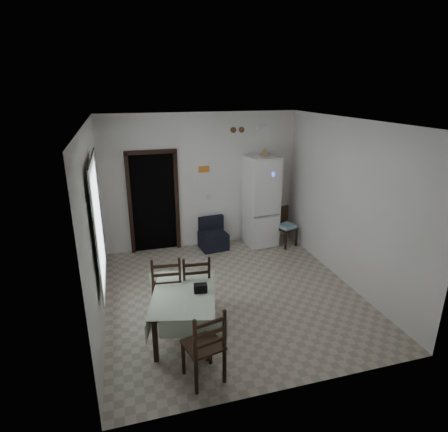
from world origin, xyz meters
TOP-DOWN VIEW (x-y plane):
  - ground at (0.00, 0.00)m, footprint 4.50×4.50m
  - ceiling at (0.00, 0.00)m, footprint 4.20×4.50m
  - wall_back at (0.00, 2.25)m, footprint 4.20×0.02m
  - wall_front at (0.00, -2.25)m, footprint 4.20×0.02m
  - wall_left at (-2.10, 0.00)m, footprint 0.02×4.50m
  - wall_right at (2.10, 0.00)m, footprint 0.02×4.50m
  - doorway at (-1.05, 2.45)m, footprint 1.06×0.52m
  - window_recess at (-2.15, -0.20)m, footprint 0.10×1.20m
  - curtain at (-2.04, -0.20)m, footprint 0.02×1.45m
  - curtain_rod at (-2.03, -0.20)m, footprint 0.02×1.60m
  - calendar at (0.05, 2.24)m, footprint 0.28×0.02m
  - calendar_image at (0.05, 2.23)m, footprint 0.24×0.01m
  - light_switch at (0.15, 2.24)m, footprint 0.08×0.02m
  - vent_left at (0.70, 2.23)m, footprint 0.12×0.03m
  - vent_right at (0.88, 2.23)m, footprint 0.12×0.03m
  - emergency_light at (1.35, 2.21)m, footprint 0.25×0.07m
  - fridge at (1.26, 1.93)m, footprint 0.70×0.70m
  - tan_cone at (1.32, 1.97)m, footprint 0.23×0.23m
  - navy_seat at (0.16, 1.93)m, footprint 0.62×0.61m
  - corner_chair at (1.76, 1.64)m, footprint 0.49×0.49m
  - dining_table at (-0.98, -0.88)m, footprint 1.15×1.47m
  - black_bag at (-0.75, -0.93)m, footprint 0.20×0.13m
  - dining_chair_far_left at (-1.15, -0.36)m, footprint 0.50×0.50m
  - dining_chair_far_right at (-0.70, -0.36)m, footprint 0.47×0.47m
  - dining_chair_near_head at (-0.91, -1.80)m, footprint 0.52×0.52m

SIDE VIEW (x-z plane):
  - ground at x=0.00m, z-range 0.00..0.00m
  - dining_table at x=-0.98m, z-range 0.00..0.67m
  - navy_seat at x=0.16m, z-range 0.00..0.68m
  - corner_chair at x=1.76m, z-range 0.00..0.88m
  - dining_chair_near_head at x=-0.91m, z-range 0.00..1.01m
  - dining_chair_far_right at x=-0.70m, z-range 0.00..1.02m
  - dining_chair_far_left at x=-1.15m, z-range 0.00..1.06m
  - black_bag at x=-0.75m, z-range 0.67..0.79m
  - fridge at x=1.26m, z-range 0.00..1.99m
  - doorway at x=-1.05m, z-range -0.05..2.17m
  - light_switch at x=0.15m, z-range 1.04..1.16m
  - wall_back at x=0.00m, z-range 0.00..2.90m
  - wall_front at x=0.00m, z-range 0.00..2.90m
  - wall_left at x=-2.10m, z-range 0.00..2.90m
  - wall_right at x=2.10m, z-range 0.00..2.90m
  - window_recess at x=-2.15m, z-range 0.75..2.35m
  - curtain at x=-2.04m, z-range 0.62..2.48m
  - calendar at x=0.05m, z-range 1.42..1.82m
  - calendar_image at x=0.05m, z-range 1.65..1.79m
  - tan_cone at x=1.32m, z-range 1.99..2.17m
  - curtain_rod at x=-2.03m, z-range 2.49..2.51m
  - vent_left at x=0.70m, z-range 2.46..2.58m
  - vent_right at x=0.88m, z-range 2.46..2.58m
  - emergency_light at x=1.35m, z-range 2.50..2.59m
  - ceiling at x=0.00m, z-range 2.89..2.91m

